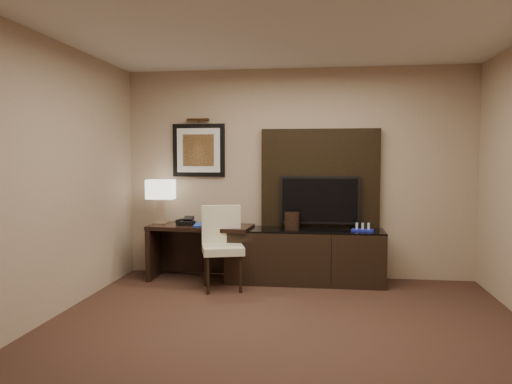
% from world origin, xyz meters
% --- Properties ---
extents(floor, '(4.50, 5.00, 0.01)m').
position_xyz_m(floor, '(0.00, 0.00, -0.01)').
color(floor, '#341F17').
rests_on(floor, ground).
extents(ceiling, '(4.50, 5.00, 0.01)m').
position_xyz_m(ceiling, '(0.00, 0.00, 2.70)').
color(ceiling, silver).
rests_on(ceiling, wall_back).
extents(wall_back, '(4.50, 0.01, 2.70)m').
position_xyz_m(wall_back, '(0.00, 2.50, 1.35)').
color(wall_back, tan).
rests_on(wall_back, floor).
extents(wall_front, '(4.50, 0.01, 2.70)m').
position_xyz_m(wall_front, '(0.00, -2.50, 1.35)').
color(wall_front, tan).
rests_on(wall_front, floor).
extents(wall_left, '(0.01, 5.00, 2.70)m').
position_xyz_m(wall_left, '(-2.25, 0.00, 1.35)').
color(wall_left, tan).
rests_on(wall_left, floor).
extents(desk, '(1.33, 0.64, 0.70)m').
position_xyz_m(desk, '(-1.20, 2.15, 0.35)').
color(desk, black).
rests_on(desk, floor).
extents(credenza, '(1.94, 0.55, 0.67)m').
position_xyz_m(credenza, '(0.12, 2.15, 0.33)').
color(credenza, black).
rests_on(credenza, floor).
extents(tv_wall_panel, '(1.50, 0.12, 1.30)m').
position_xyz_m(tv_wall_panel, '(0.30, 2.44, 1.27)').
color(tv_wall_panel, black).
rests_on(tv_wall_panel, wall_back).
extents(tv, '(1.00, 0.08, 0.60)m').
position_xyz_m(tv, '(0.30, 2.34, 1.02)').
color(tv, black).
rests_on(tv, tv_wall_panel).
extents(artwork, '(0.70, 0.04, 0.70)m').
position_xyz_m(artwork, '(-1.30, 2.48, 1.65)').
color(artwork, black).
rests_on(artwork, wall_back).
extents(picture_light, '(0.04, 0.04, 0.30)m').
position_xyz_m(picture_light, '(-1.30, 2.44, 2.05)').
color(picture_light, '#402B14').
rests_on(picture_light, wall_back).
extents(desk_chair, '(0.61, 0.65, 0.98)m').
position_xyz_m(desk_chair, '(-0.82, 1.69, 0.49)').
color(desk_chair, beige).
rests_on(desk_chair, floor).
extents(table_lamp, '(0.38, 0.29, 0.54)m').
position_xyz_m(table_lamp, '(-1.76, 2.25, 0.97)').
color(table_lamp, '#96785D').
rests_on(table_lamp, desk).
extents(desk_phone, '(0.21, 0.19, 0.10)m').
position_xyz_m(desk_phone, '(-1.39, 2.14, 0.75)').
color(desk_phone, black).
rests_on(desk_phone, desk).
extents(blue_folder, '(0.28, 0.34, 0.02)m').
position_xyz_m(blue_folder, '(-1.14, 2.10, 0.71)').
color(blue_folder, '#183A9C').
rests_on(blue_folder, desk).
extents(book, '(0.18, 0.04, 0.24)m').
position_xyz_m(book, '(-1.07, 2.11, 0.81)').
color(book, tan).
rests_on(book, desk).
extents(ice_bucket, '(0.19, 0.19, 0.21)m').
position_xyz_m(ice_bucket, '(-0.04, 2.14, 0.77)').
color(ice_bucket, black).
rests_on(ice_bucket, credenza).
extents(minibar_tray, '(0.29, 0.20, 0.09)m').
position_xyz_m(minibar_tray, '(0.82, 2.11, 0.71)').
color(minibar_tray, '#161E93').
rests_on(minibar_tray, credenza).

